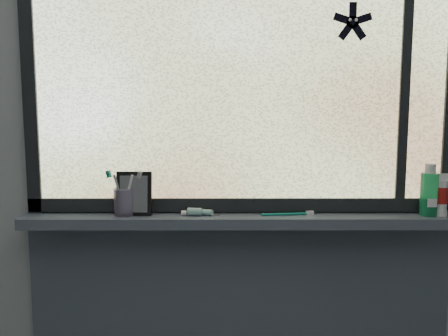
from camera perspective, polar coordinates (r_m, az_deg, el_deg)
name	(u,v)px	position (r m, az deg, el deg)	size (l,w,h in m)	color
wall_back	(241,151)	(1.89, 1.90, 1.92)	(3.00, 0.01, 2.50)	#9EA3A8
windowsill	(241,220)	(1.86, 1.95, -6.00)	(1.62, 0.14, 0.04)	#464D5D
window_pane	(241,76)	(1.86, 1.97, 10.47)	(1.50, 0.01, 1.00)	silver
frame_bottom	(241,204)	(1.89, 1.91, -4.19)	(1.60, 0.03, 0.05)	black
frame_left	(29,76)	(1.99, -21.34, 9.78)	(0.05, 0.03, 1.10)	black
frame_mullion	(405,76)	(1.97, 19.95, 9.86)	(0.04, 0.03, 1.00)	black
starfish_sticker	(353,22)	(1.92, 14.48, 15.83)	(0.15, 0.02, 0.15)	black
vanity_mirror	(134,194)	(1.87, -10.23, -2.89)	(0.13, 0.06, 0.16)	black
toothpaste_tube	(199,212)	(1.84, -2.83, -5.02)	(0.16, 0.03, 0.03)	silver
toothbrush_cup	(124,202)	(1.88, -11.33, -3.83)	(0.08, 0.08, 0.10)	#A593C2
toothbrush_lying	(284,213)	(1.86, 6.92, -5.18)	(0.21, 0.02, 0.01)	#0D7565
mouthwash_bottle	(429,190)	(1.98, 22.40, -2.31)	(0.06, 0.06, 0.16)	#1FA163
cream_tube	(441,193)	(2.00, 23.58, -2.66)	(0.04, 0.04, 0.11)	silver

